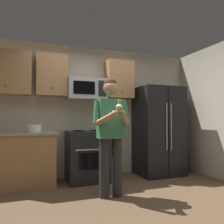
{
  "coord_description": "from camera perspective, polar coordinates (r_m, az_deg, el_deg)",
  "views": [
    {
      "loc": [
        -1.19,
        -2.76,
        1.15
      ],
      "look_at": [
        -0.02,
        0.4,
        1.25
      ],
      "focal_mm": 36.25,
      "sensor_mm": 36.0,
      "label": 1
    }
  ],
  "objects": [
    {
      "name": "ground_plane",
      "position": [
        3.22,
        3.09,
        -22.63
      ],
      "size": [
        6.0,
        6.0,
        0.0
      ],
      "primitive_type": "plane",
      "color": "brown"
    },
    {
      "name": "wall_back",
      "position": [
        4.67,
        -5.48,
        0.13
      ],
      "size": [
        4.4,
        0.1,
        2.6
      ],
      "primitive_type": "cube",
      "color": "#B7AD99",
      "rests_on": "ground"
    },
    {
      "name": "oven_range",
      "position": [
        4.3,
        -6.12,
        -10.91
      ],
      "size": [
        0.76,
        0.7,
        0.93
      ],
      "color": "black",
      "rests_on": "ground"
    },
    {
      "name": "microwave",
      "position": [
        4.4,
        -6.45,
        5.73
      ],
      "size": [
        0.74,
        0.41,
        0.4
      ],
      "color": "#9EA0A5"
    },
    {
      "name": "refrigerator",
      "position": [
        4.81,
        11.67,
        -4.66
      ],
      "size": [
        0.9,
        0.75,
        1.8
      ],
      "color": "black",
      "rests_on": "ground"
    },
    {
      "name": "cabinet_row_upper",
      "position": [
        4.39,
        -14.0,
        8.83
      ],
      "size": [
        2.78,
        0.36,
        0.76
      ],
      "color": "#9E7247"
    },
    {
      "name": "counter_left",
      "position": [
        4.21,
        -23.98,
        -10.98
      ],
      "size": [
        1.44,
        0.66,
        0.92
      ],
      "color": "#9E7247",
      "rests_on": "ground"
    },
    {
      "name": "bowl_large_white",
      "position": [
        4.1,
        -19.24,
        -3.9
      ],
      "size": [
        0.27,
        0.27,
        0.13
      ],
      "color": "white",
      "rests_on": "counter_left"
    },
    {
      "name": "person",
      "position": [
        3.36,
        -0.29,
        -4.34
      ],
      "size": [
        0.6,
        0.48,
        1.76
      ],
      "color": "#262628",
      "rests_on": "ground"
    },
    {
      "name": "cupcake",
      "position": [
        3.05,
        1.82,
        1.0
      ],
      "size": [
        0.09,
        0.09,
        0.17
      ],
      "color": "#A87F56"
    }
  ]
}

